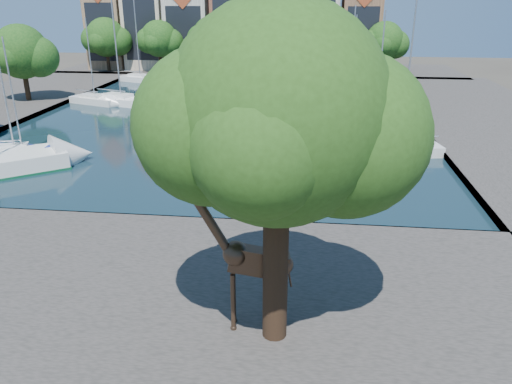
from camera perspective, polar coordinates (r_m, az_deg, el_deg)
ground at (r=26.53m, az=-12.72°, el=-3.46°), size 160.00×160.00×0.00m
water_basin at (r=48.64m, az=-3.73°, el=8.46°), size 38.00×50.00×0.08m
near_quay at (r=20.74m, az=-18.96°, el=-10.87°), size 50.00×14.00×0.50m
far_quay at (r=79.82m, az=0.34°, el=13.75°), size 60.00×16.00×0.50m
right_quay at (r=50.65m, az=25.60°, el=7.17°), size 14.00×52.00×0.50m
plane_tree at (r=14.05m, az=2.98°, el=7.99°), size 8.32×6.40×10.62m
townhouse_west_end at (r=84.76m, az=-16.15°, el=18.24°), size 5.44×9.18×14.93m
townhouse_west_mid at (r=82.69m, az=-12.14°, el=19.13°), size 5.94×9.18×16.79m
townhouse_west_inner at (r=80.97m, az=-7.47°, el=18.74°), size 6.43×9.18×15.15m
townhouse_center at (r=79.66m, az=-2.68°, el=19.58°), size 5.44×9.18×16.93m
townhouse_east_inner at (r=78.97m, az=1.88°, el=19.11°), size 5.94×9.18×15.79m
townhouse_east_mid at (r=78.69m, az=6.89°, el=19.24°), size 6.43×9.18×16.65m
townhouse_east_end at (r=79.01m, az=11.82°, el=18.25°), size 5.44×9.18×14.43m
far_tree_far_west at (r=79.39m, az=-16.73°, el=16.44°), size 7.28×5.60×7.68m
far_tree_west at (r=76.70m, az=-10.96°, el=16.70°), size 6.76×5.20×7.36m
far_tree_mid_west at (r=74.75m, az=-4.82°, el=17.05°), size 7.80×6.00×8.00m
far_tree_mid_east at (r=73.65m, az=1.57°, el=16.92°), size 7.02×5.40×7.52m
far_tree_east at (r=73.39m, az=8.09°, el=16.79°), size 7.54×5.80×7.84m
far_tree_far_east at (r=74.01m, az=14.53°, el=16.26°), size 6.76×5.20×7.36m
side_tree_left_far at (r=59.29m, az=-25.16°, el=14.13°), size 7.28×5.60×7.88m
giraffe_statue at (r=16.25m, az=-0.67°, el=-7.88°), size 3.53×0.80×5.04m
sailboat_left_a at (r=39.45m, az=-25.86°, el=4.19°), size 6.09×4.07×10.49m
sailboat_left_b at (r=39.44m, az=-25.11°, el=4.14°), size 6.31×3.36×8.41m
sailboat_left_c at (r=56.37m, az=-15.16°, el=10.25°), size 7.30×4.52×12.72m
sailboat_left_d at (r=57.61m, az=-17.95°, el=10.11°), size 5.92×3.76×8.84m
sailboat_left_e at (r=71.39m, az=-13.10°, el=12.63°), size 6.07×3.88×11.04m
sailboat_right_a at (r=38.07m, az=16.20°, el=4.93°), size 6.17×3.13×10.80m
sailboat_right_b at (r=45.35m, az=13.51°, el=7.68°), size 7.44×4.90×9.85m
sailboat_right_c at (r=53.50m, az=10.58°, el=9.97°), size 5.32×3.72×10.09m
sailboat_right_d at (r=64.94m, az=10.93°, el=11.91°), size 4.95×2.61×8.85m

